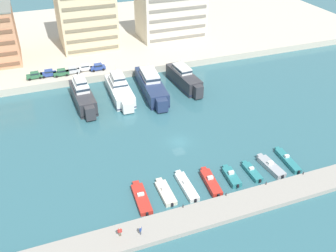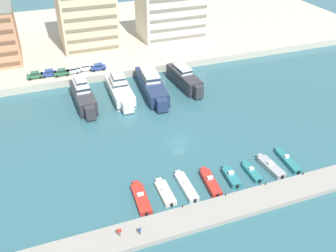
# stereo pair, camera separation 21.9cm
# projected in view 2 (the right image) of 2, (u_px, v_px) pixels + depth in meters

# --- Properties ---
(ground_plane) EXTENTS (400.00, 400.00, 0.00)m
(ground_plane) POSITION_uv_depth(u_px,v_px,m) (179.00, 142.00, 78.32)
(ground_plane) COLOR #336670
(quay_promenade) EXTENTS (180.00, 70.00, 1.99)m
(quay_promenade) POSITION_uv_depth(u_px,v_px,m) (107.00, 34.00, 131.96)
(quay_promenade) COLOR beige
(quay_promenade) RESTS_ON ground
(pier_dock) EXTENTS (120.00, 5.23, 0.89)m
(pier_dock) POSITION_uv_depth(u_px,v_px,m) (226.00, 209.00, 61.67)
(pier_dock) COLOR #9E998E
(pier_dock) RESTS_ON ground
(yacht_charcoal_far_left) EXTENTS (4.53, 17.15, 8.31)m
(yacht_charcoal_far_left) POSITION_uv_depth(u_px,v_px,m) (83.00, 95.00, 90.53)
(yacht_charcoal_far_left) COLOR #333338
(yacht_charcoal_far_left) RESTS_ON ground
(yacht_white_left) EXTENTS (5.17, 18.16, 7.44)m
(yacht_white_left) POSITION_uv_depth(u_px,v_px,m) (120.00, 89.00, 94.06)
(yacht_white_left) COLOR white
(yacht_white_left) RESTS_ON ground
(yacht_navy_mid_left) EXTENTS (6.09, 21.63, 6.98)m
(yacht_navy_mid_left) POSITION_uv_depth(u_px,v_px,m) (152.00, 85.00, 95.72)
(yacht_navy_mid_left) COLOR navy
(yacht_navy_mid_left) RESTS_ON ground
(yacht_charcoal_center_left) EXTENTS (4.92, 17.13, 6.94)m
(yacht_charcoal_center_left) POSITION_uv_depth(u_px,v_px,m) (184.00, 79.00, 98.84)
(yacht_charcoal_center_left) COLOR #333338
(yacht_charcoal_center_left) RESTS_ON ground
(motorboat_red_far_left) EXTENTS (2.45, 8.43, 1.20)m
(motorboat_red_far_left) POSITION_uv_depth(u_px,v_px,m) (141.00, 198.00, 63.81)
(motorboat_red_far_left) COLOR red
(motorboat_red_far_left) RESTS_ON ground
(motorboat_cream_left) EXTENTS (2.05, 7.15, 1.22)m
(motorboat_cream_left) POSITION_uv_depth(u_px,v_px,m) (165.00, 192.00, 65.02)
(motorboat_cream_left) COLOR beige
(motorboat_cream_left) RESTS_ON ground
(motorboat_white_mid_left) EXTENTS (1.81, 8.36, 1.37)m
(motorboat_white_mid_left) POSITION_uv_depth(u_px,v_px,m) (186.00, 186.00, 66.24)
(motorboat_white_mid_left) COLOR white
(motorboat_white_mid_left) RESTS_ON ground
(motorboat_red_center_left) EXTENTS (2.38, 7.86, 1.57)m
(motorboat_red_center_left) POSITION_uv_depth(u_px,v_px,m) (210.00, 182.00, 67.01)
(motorboat_red_center_left) COLOR red
(motorboat_red_center_left) RESTS_ON ground
(motorboat_teal_center) EXTENTS (2.19, 6.10, 1.56)m
(motorboat_teal_center) POSITION_uv_depth(u_px,v_px,m) (231.00, 177.00, 68.31)
(motorboat_teal_center) COLOR teal
(motorboat_teal_center) RESTS_ON ground
(motorboat_teal_center_right) EXTENTS (1.67, 6.15, 1.24)m
(motorboat_teal_center_right) POSITION_uv_depth(u_px,v_px,m) (252.00, 172.00, 69.58)
(motorboat_teal_center_right) COLOR teal
(motorboat_teal_center_right) RESTS_ON ground
(motorboat_grey_mid_right) EXTENTS (2.44, 7.43, 1.49)m
(motorboat_grey_mid_right) POSITION_uv_depth(u_px,v_px,m) (271.00, 166.00, 70.75)
(motorboat_grey_mid_right) COLOR #9EA3A8
(motorboat_grey_mid_right) RESTS_ON ground
(motorboat_teal_right) EXTENTS (1.99, 8.18, 1.36)m
(motorboat_teal_right) POSITION_uv_depth(u_px,v_px,m) (287.00, 160.00, 72.45)
(motorboat_teal_right) COLOR teal
(motorboat_teal_right) RESTS_ON ground
(car_green_far_left) EXTENTS (4.14, 2.00, 1.80)m
(car_green_far_left) POSITION_uv_depth(u_px,v_px,m) (35.00, 75.00, 98.88)
(car_green_far_left) COLOR #2D6642
(car_green_far_left) RESTS_ON quay_promenade
(car_blue_left) EXTENTS (4.14, 2.00, 1.80)m
(car_blue_left) POSITION_uv_depth(u_px,v_px,m) (49.00, 73.00, 99.97)
(car_blue_left) COLOR #28428E
(car_blue_left) RESTS_ON quay_promenade
(car_green_mid_left) EXTENTS (4.11, 1.93, 1.80)m
(car_green_mid_left) POSITION_uv_depth(u_px,v_px,m) (62.00, 72.00, 100.32)
(car_green_mid_left) COLOR #2D6642
(car_green_mid_left) RESTS_ON quay_promenade
(car_silver_center_left) EXTENTS (4.11, 1.95, 1.80)m
(car_silver_center_left) POSITION_uv_depth(u_px,v_px,m) (73.00, 70.00, 101.43)
(car_silver_center_left) COLOR #B7BCC1
(car_silver_center_left) RESTS_ON quay_promenade
(car_white_center) EXTENTS (4.17, 2.06, 1.80)m
(car_white_center) POSITION_uv_depth(u_px,v_px,m) (85.00, 67.00, 102.95)
(car_white_center) COLOR white
(car_white_center) RESTS_ON quay_promenade
(car_blue_center_right) EXTENTS (4.13, 1.98, 1.80)m
(car_blue_center_right) POSITION_uv_depth(u_px,v_px,m) (98.00, 67.00, 103.31)
(car_blue_center_right) COLOR #28428E
(car_blue_center_right) RESTS_ON quay_promenade
(apartment_block_left) EXTENTS (16.87, 18.32, 27.37)m
(apartment_block_left) POSITION_uv_depth(u_px,v_px,m) (85.00, 4.00, 113.60)
(apartment_block_left) COLOR beige
(apartment_block_left) RESTS_ON quay_promenade
(apartment_block_mid_left) EXTENTS (21.23, 14.06, 20.88)m
(apartment_block_mid_left) POSITION_uv_depth(u_px,v_px,m) (171.00, 7.00, 122.10)
(apartment_block_mid_left) COLOR silver
(apartment_block_mid_left) RESTS_ON quay_promenade
(pedestrian_near_edge) EXTENTS (0.67, 0.29, 1.74)m
(pedestrian_near_edge) POSITION_uv_depth(u_px,v_px,m) (119.00, 231.00, 55.80)
(pedestrian_near_edge) COLOR #7A6B56
(pedestrian_near_edge) RESTS_ON pier_dock
(pedestrian_mid_deck) EXTENTS (0.43, 0.51, 1.60)m
(pedestrian_mid_deck) POSITION_uv_depth(u_px,v_px,m) (140.00, 230.00, 56.12)
(pedestrian_mid_deck) COLOR #4C515B
(pedestrian_mid_deck) RESTS_ON pier_dock
(bollard_west) EXTENTS (0.20, 0.20, 0.61)m
(bollard_west) POSITION_uv_depth(u_px,v_px,m) (183.00, 206.00, 61.14)
(bollard_west) COLOR #2D2D33
(bollard_west) RESTS_ON pier_dock
(bollard_west_mid) EXTENTS (0.20, 0.20, 0.61)m
(bollard_west_mid) POSITION_uv_depth(u_px,v_px,m) (226.00, 194.00, 63.45)
(bollard_west_mid) COLOR #2D2D33
(bollard_west_mid) RESTS_ON pier_dock
(bollard_east_mid) EXTENTS (0.20, 0.20, 0.61)m
(bollard_east_mid) POSITION_uv_depth(u_px,v_px,m) (266.00, 183.00, 65.76)
(bollard_east_mid) COLOR #2D2D33
(bollard_east_mid) RESTS_ON pier_dock
(bollard_east) EXTENTS (0.20, 0.20, 0.61)m
(bollard_east) POSITION_uv_depth(u_px,v_px,m) (303.00, 173.00, 68.06)
(bollard_east) COLOR #2D2D33
(bollard_east) RESTS_ON pier_dock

